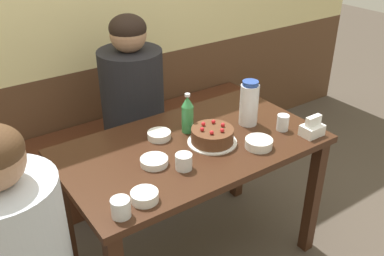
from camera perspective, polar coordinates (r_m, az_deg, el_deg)
bench_seat at (r=2.95m, az=-9.25°, el=-3.90°), size 2.17×0.38×0.46m
dining_table at (r=2.12m, az=0.05°, el=-4.55°), size 1.26×0.72×0.75m
birthday_cake at (r=2.05m, az=2.73°, el=-1.04°), size 0.24×0.24×0.10m
water_pitcher at (r=2.21m, az=7.58°, el=3.30°), size 0.10×0.10×0.24m
soju_bottle at (r=2.12m, az=-0.60°, el=1.89°), size 0.06×0.06×0.21m
napkin_holder at (r=2.19m, az=15.74°, el=-0.04°), size 0.11×0.08×0.11m
bowl_soup_white at (r=2.10m, az=-4.40°, el=-0.95°), size 0.12×0.12×0.03m
bowl_rice_small at (r=1.69m, az=-6.34°, el=-9.05°), size 0.11×0.11×0.04m
bowl_side_dish at (r=1.90m, az=-5.06°, el=-4.45°), size 0.12×0.12×0.03m
bowl_sauce_shallow at (r=2.04m, az=8.90°, el=-2.02°), size 0.13×0.13×0.04m
glass_water_tall at (r=2.21m, az=12.01°, el=0.71°), size 0.06×0.06×0.08m
glass_tumbler_short at (r=1.86m, az=-1.10°, el=-4.50°), size 0.07×0.07×0.07m
glass_shot_small at (r=1.62m, az=-9.48°, el=-10.45°), size 0.07×0.07×0.08m
person_teal_shirt at (r=2.60m, az=-7.72°, el=1.28°), size 0.37×0.37×1.24m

